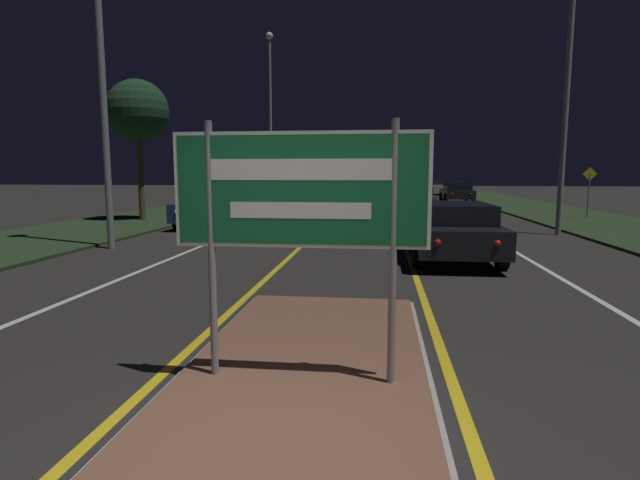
{
  "coord_description": "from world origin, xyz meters",
  "views": [
    {
      "loc": [
        0.71,
        -2.85,
        2.01
      ],
      "look_at": [
        0.0,
        3.07,
        1.21
      ],
      "focal_mm": 28.0,
      "sensor_mm": 36.0,
      "label": 1
    }
  ],
  "objects": [
    {
      "name": "median_island",
      "position": [
        0.0,
        1.57,
        0.04
      ],
      "size": [
        2.49,
        6.29,
        0.1
      ],
      "color": "#999993",
      "rests_on": "ground_plane"
    },
    {
      "name": "verge_left",
      "position": [
        -9.5,
        20.0,
        0.04
      ],
      "size": [
        5.0,
        100.0,
        0.08
      ],
      "color": "#23381E",
      "rests_on": "ground_plane"
    },
    {
      "name": "verge_right",
      "position": [
        9.5,
        20.0,
        0.04
      ],
      "size": [
        5.0,
        100.0,
        0.08
      ],
      "color": "#23381E",
      "rests_on": "ground_plane"
    },
    {
      "name": "centre_line_yellow_left",
      "position": [
        -1.43,
        25.0,
        0.0
      ],
      "size": [
        0.12,
        70.0,
        0.01
      ],
      "color": "gold",
      "rests_on": "ground_plane"
    },
    {
      "name": "centre_line_yellow_right",
      "position": [
        1.43,
        25.0,
        0.0
      ],
      "size": [
        0.12,
        70.0,
        0.01
      ],
      "color": "gold",
      "rests_on": "ground_plane"
    },
    {
      "name": "lane_line_white_left",
      "position": [
        -4.2,
        25.0,
        0.0
      ],
      "size": [
        0.12,
        70.0,
        0.01
      ],
      "color": "silver",
      "rests_on": "ground_plane"
    },
    {
      "name": "lane_line_white_right",
      "position": [
        4.2,
        25.0,
        0.0
      ],
      "size": [
        0.12,
        70.0,
        0.01
      ],
      "color": "silver",
      "rests_on": "ground_plane"
    },
    {
      "name": "edge_line_white_left",
      "position": [
        -7.2,
        25.0,
        0.0
      ],
      "size": [
        0.1,
        70.0,
        0.01
      ],
      "color": "silver",
      "rests_on": "ground_plane"
    },
    {
      "name": "edge_line_white_right",
      "position": [
        7.2,
        25.0,
        0.0
      ],
      "size": [
        0.1,
        70.0,
        0.01
      ],
      "color": "silver",
      "rests_on": "ground_plane"
    },
    {
      "name": "highway_sign",
      "position": [
        0.0,
        1.57,
        1.77
      ],
      "size": [
        2.32,
        0.07,
        2.38
      ],
      "color": "gray",
      "rests_on": "median_island"
    },
    {
      "name": "streetlight_left_far",
      "position": [
        -6.5,
        29.93,
        6.5
      ],
      "size": [
        0.46,
        0.46,
        10.99
      ],
      "color": "gray",
      "rests_on": "ground_plane"
    },
    {
      "name": "streetlight_right_near",
      "position": [
        6.58,
        14.33,
        5.31
      ],
      "size": [
        0.46,
        0.46,
        8.72
      ],
      "color": "gray",
      "rests_on": "ground_plane"
    },
    {
      "name": "car_receding_0",
      "position": [
        2.41,
        9.26,
        0.71
      ],
      "size": [
        1.96,
        4.79,
        1.32
      ],
      "color": "black",
      "rests_on": "ground_plane"
    },
    {
      "name": "car_receding_1",
      "position": [
        2.51,
        23.03,
        0.74
      ],
      "size": [
        1.86,
        4.28,
        1.37
      ],
      "color": "#4C514C",
      "rests_on": "ground_plane"
    },
    {
      "name": "car_receding_2",
      "position": [
        5.86,
        31.67,
        0.77
      ],
      "size": [
        1.97,
        4.05,
        1.44
      ],
      "color": "black",
      "rests_on": "ground_plane"
    },
    {
      "name": "car_receding_3",
      "position": [
        5.83,
        45.32,
        0.74
      ],
      "size": [
        1.96,
        4.39,
        1.39
      ],
      "color": "#B7B7BC",
      "rests_on": "ground_plane"
    },
    {
      "name": "car_approaching_0",
      "position": [
        -5.6,
        15.67,
        0.74
      ],
      "size": [
        1.96,
        4.58,
        1.41
      ],
      "color": "navy",
      "rests_on": "ground_plane"
    },
    {
      "name": "warning_sign",
      "position": [
        9.81,
        20.35,
        1.41
      ],
      "size": [
        0.6,
        0.06,
        2.2
      ],
      "color": "gray",
      "rests_on": "verge_right"
    },
    {
      "name": "roadside_palm_left",
      "position": [
        -9.2,
        17.03,
        4.52
      ],
      "size": [
        2.52,
        2.52,
        5.73
      ],
      "color": "#4C3823",
      "rests_on": "verge_left"
    }
  ]
}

